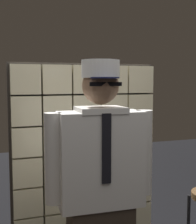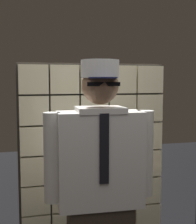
{
  "view_description": "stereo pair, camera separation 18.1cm",
  "coord_description": "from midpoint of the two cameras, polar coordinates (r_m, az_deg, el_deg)",
  "views": [
    {
      "loc": [
        -0.81,
        -1.5,
        1.64
      ],
      "look_at": [
        -0.15,
        0.4,
        1.45
      ],
      "focal_mm": 51.24,
      "sensor_mm": 36.0,
      "label": 1
    },
    {
      "loc": [
        -0.64,
        -1.55,
        1.64
      ],
      "look_at": [
        -0.15,
        0.4,
        1.45
      ],
      "focal_mm": 51.24,
      "sensor_mm": 36.0,
      "label": 2
    }
  ],
  "objects": [
    {
      "name": "glass_block_wall",
      "position": [
        2.87,
        -4.03,
        -9.67
      ],
      "size": [
        1.3,
        0.1,
        1.82
      ],
      "color": "beige",
      "rests_on": "ground"
    },
    {
      "name": "standing_person",
      "position": [
        2.1,
        -2.11,
        -14.49
      ],
      "size": [
        0.71,
        0.3,
        1.77
      ],
      "rotation": [
        0.0,
        0.0,
        -0.05
      ],
      "color": "#382D23",
      "rests_on": "ground"
    }
  ]
}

